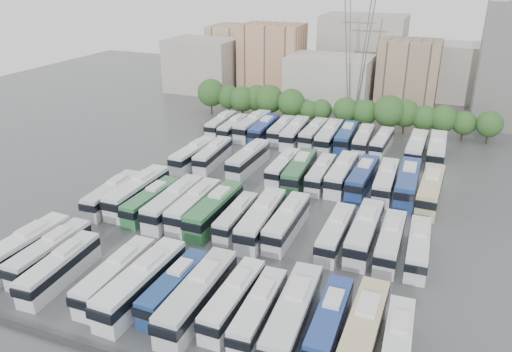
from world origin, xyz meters
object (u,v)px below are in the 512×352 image
at_px(bus_r0_s2, 60,267).
at_px(bus_r0_s4, 116,275).
at_px(bus_r2_s4, 249,159).
at_px(bus_r2_s7, 300,171).
at_px(bus_r1_s0, 112,194).
at_px(bus_r1_s7, 261,219).
at_px(bus_r1_s6, 236,217).
at_px(bus_r3_s9, 363,140).
at_px(bus_r0_s8, 233,299).
at_px(bus_r1_s3, 174,202).
at_px(bus_r1_s2, 151,201).
at_px(bus_r0_s5, 142,282).
at_px(bus_r3_s4, 281,130).
at_px(bus_r2_s10, 363,177).
at_px(bus_r0_s12, 363,331).
at_px(bus_r2_s2, 213,154).
at_px(bus_r3_s7, 329,136).
at_px(bus_r1_s4, 194,205).
at_px(bus_r2_s6, 283,167).
at_px(bus_r3_s1, 233,127).
at_px(bus_r2_s9, 342,173).
at_px(bus_r3_s3, 264,129).
at_px(bus_r2_s8, 321,174).
at_px(bus_r0_s13, 397,346).
at_px(bus_r3_s8, 346,137).
at_px(bus_r3_s12, 416,148).
at_px(bus_r0_s0, 23,249).
at_px(bus_r0_s11, 329,321).
at_px(bus_r3_s2, 253,125).
at_px(bus_r1_s13, 418,247).
at_px(bus_r0_s9, 259,310).
at_px(bus_r1_s10, 336,233).
at_px(bus_r0_s7, 198,295).
at_px(bus_r0_s10, 293,315).
at_px(bus_r1_s11, 365,232).
at_px(bus_r0_s1, 50,252).
at_px(bus_r3_s0, 221,124).
at_px(bus_r3_s5, 295,132).
at_px(bus_r2_s1, 194,154).
at_px(bus_r3_s13, 437,150).
at_px(bus_r0_s6, 174,286).
at_px(bus_r3_s6, 314,133).
at_px(bus_r2_s12, 408,182).
at_px(bus_r2_s13, 430,190).

height_order(bus_r0_s2, bus_r0_s4, bus_r0_s4).
height_order(bus_r2_s4, bus_r2_s7, bus_r2_s7).
xyz_separation_m(bus_r1_s0, bus_r1_s7, (23.16, 0.38, 0.22)).
height_order(bus_r1_s6, bus_r3_s9, bus_r3_s9).
bearing_deg(bus_r0_s8, bus_r1_s3, 135.63).
bearing_deg(bus_r1_s2, bus_r0_s5, -58.82).
distance_m(bus_r3_s4, bus_r3_s9, 16.58).
height_order(bus_r1_s3, bus_r2_s10, bus_r1_s3).
bearing_deg(bus_r0_s12, bus_r3_s4, 116.58).
relative_size(bus_r2_s2, bus_r3_s7, 0.89).
xyz_separation_m(bus_r0_s8, bus_r3_s9, (3.09, 53.65, 0.09)).
bearing_deg(bus_r2_s2, bus_r1_s4, -73.93).
bearing_deg(bus_r2_s6, bus_r2_s7, -19.83).
bearing_deg(bus_r3_s1, bus_r2_s9, -33.15).
xyz_separation_m(bus_r0_s5, bus_r3_s3, (-6.89, 54.17, -0.18)).
height_order(bus_r0_s4, bus_r2_s8, bus_r0_s4).
xyz_separation_m(bus_r0_s13, bus_r3_s8, (-16.40, 54.87, 0.19)).
bearing_deg(bus_r2_s6, bus_r3_s12, 40.59).
xyz_separation_m(bus_r0_s0, bus_r0_s11, (36.42, 1.11, -0.26)).
distance_m(bus_r3_s2, bus_r3_s12, 32.68).
distance_m(bus_r0_s11, bus_r2_s2, 46.51).
bearing_deg(bus_r2_s10, bus_r1_s3, -138.17).
bearing_deg(bus_r1_s13, bus_r3_s7, 117.08).
xyz_separation_m(bus_r0_s9, bus_r3_s8, (-3.30, 54.83, 0.18)).
relative_size(bus_r0_s11, bus_r1_s10, 0.98).
bearing_deg(bus_r1_s10, bus_r2_s10, 90.49).
height_order(bus_r0_s0, bus_r0_s7, bus_r0_s7).
relative_size(bus_r2_s6, bus_r3_s1, 1.00).
relative_size(bus_r0_s2, bus_r3_s4, 1.00).
height_order(bus_r2_s4, bus_r3_s1, bus_r2_s4).
relative_size(bus_r0_s10, bus_r1_s11, 1.04).
bearing_deg(bus_r0_s10, bus_r0_s12, -0.48).
relative_size(bus_r0_s5, bus_r3_s9, 1.11).
xyz_separation_m(bus_r0_s1, bus_r0_s13, (39.47, -0.74, -0.12)).
distance_m(bus_r0_s9, bus_r3_s0, 61.26).
xyz_separation_m(bus_r1_s13, bus_r2_s4, (-29.62, 18.95, 0.21)).
distance_m(bus_r0_s7, bus_r2_s6, 36.56).
relative_size(bus_r2_s6, bus_r3_s5, 0.87).
bearing_deg(bus_r3_s4, bus_r3_s7, -8.60).
height_order(bus_r0_s12, bus_r2_s1, bus_r0_s12).
bearing_deg(bus_r2_s7, bus_r3_s1, 134.94).
xyz_separation_m(bus_r1_s11, bus_r3_s12, (3.11, 33.97, 0.04)).
distance_m(bus_r2_s2, bus_r2_s9, 23.04).
distance_m(bus_r0_s8, bus_r3_s1, 56.92).
height_order(bus_r3_s9, bus_r3_s13, bus_r3_s13).
bearing_deg(bus_r0_s6, bus_r2_s1, 116.42).
relative_size(bus_r3_s2, bus_r3_s6, 1.07).
height_order(bus_r2_s12, bus_r3_s13, bus_r2_s12).
distance_m(bus_r1_s10, bus_r3_s7, 37.23).
distance_m(bus_r0_s8, bus_r2_s13, 37.84).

